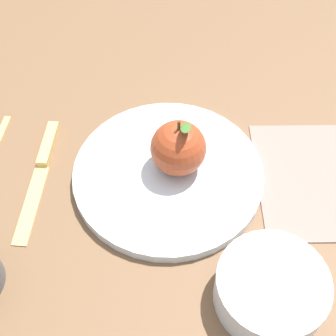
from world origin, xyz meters
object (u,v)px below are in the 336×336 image
(apple, at_px, (178,148))
(linen_napkin, at_px, (307,178))
(side_bowl, at_px, (271,288))
(dinner_plate, at_px, (168,174))
(knife, at_px, (41,168))

(apple, height_order, linen_napkin, apple)
(apple, height_order, side_bowl, apple)
(dinner_plate, height_order, side_bowl, side_bowl)
(dinner_plate, distance_m, side_bowl, 0.19)
(knife, bearing_deg, apple, 39.53)
(dinner_plate, bearing_deg, side_bowl, -15.40)
(knife, height_order, linen_napkin, knife)
(dinner_plate, xyz_separation_m, apple, (0.00, 0.01, 0.04))
(dinner_plate, relative_size, side_bowl, 2.06)
(side_bowl, bearing_deg, knife, -171.64)
(apple, xyz_separation_m, linen_napkin, (0.13, 0.10, -0.05))
(apple, xyz_separation_m, side_bowl, (0.18, -0.07, -0.02))
(side_bowl, bearing_deg, dinner_plate, 164.60)
(dinner_plate, relative_size, knife, 1.50)
(dinner_plate, xyz_separation_m, linen_napkin, (0.13, 0.11, -0.01))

